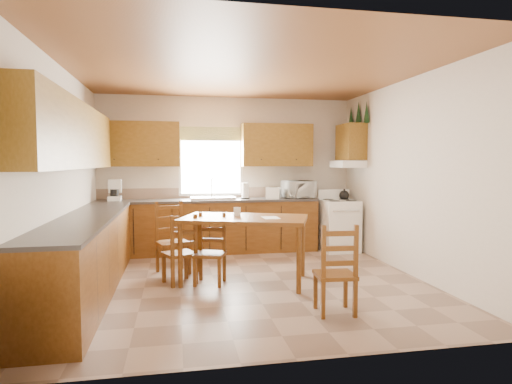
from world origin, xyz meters
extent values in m
plane|color=#8C705D|center=(0.00, 0.00, 0.00)|extent=(4.50, 4.50, 0.00)
plane|color=brown|center=(0.00, 0.00, 2.70)|extent=(4.50, 4.50, 0.00)
plane|color=beige|center=(-2.25, 0.00, 1.35)|extent=(4.50, 4.50, 0.00)
plane|color=beige|center=(2.25, 0.00, 1.35)|extent=(4.50, 4.50, 0.00)
plane|color=beige|center=(0.00, 2.25, 1.35)|extent=(4.50, 4.50, 0.00)
plane|color=beige|center=(0.00, -2.25, 1.35)|extent=(4.50, 4.50, 0.00)
cube|color=brown|center=(-0.38, 1.95, 0.44)|extent=(3.75, 0.60, 0.88)
cube|color=brown|center=(-1.95, -0.15, 0.44)|extent=(0.60, 3.60, 0.88)
cube|color=#3B3533|center=(-0.38, 1.95, 0.90)|extent=(3.75, 0.63, 0.04)
cube|color=#3B3533|center=(-1.95, -0.15, 0.90)|extent=(0.63, 3.60, 0.04)
cube|color=#8E7260|center=(-0.38, 2.24, 1.01)|extent=(3.75, 0.01, 0.18)
cube|color=brown|center=(-1.55, 2.08, 1.85)|extent=(1.41, 0.33, 0.75)
cube|color=brown|center=(0.86, 2.08, 1.85)|extent=(1.25, 0.33, 0.75)
cube|color=brown|center=(-2.08, -0.15, 1.85)|extent=(0.33, 3.60, 0.75)
cube|color=brown|center=(2.08, 1.65, 1.90)|extent=(0.33, 0.62, 0.62)
cube|color=white|center=(2.03, 1.65, 1.52)|extent=(0.44, 0.62, 0.12)
cube|color=white|center=(-0.30, 2.22, 1.55)|extent=(1.13, 0.02, 1.18)
cube|color=white|center=(-0.30, 2.21, 1.55)|extent=(1.05, 0.01, 1.10)
cube|color=#516D30|center=(-0.30, 2.19, 2.05)|extent=(1.19, 0.01, 0.24)
cube|color=silver|center=(-0.30, 1.95, 0.94)|extent=(0.75, 0.45, 0.04)
cone|color=#16361A|center=(2.21, 1.33, 2.38)|extent=(0.22, 0.22, 0.36)
cone|color=#16361A|center=(2.21, 1.65, 2.42)|extent=(0.22, 0.22, 0.36)
cone|color=#16361A|center=(2.21, 1.97, 2.38)|extent=(0.22, 0.22, 0.36)
cube|color=white|center=(1.88, 1.64, 0.44)|extent=(0.59, 0.61, 0.87)
cube|color=white|center=(-1.90, 1.93, 1.09)|extent=(0.25, 0.27, 0.33)
cylinder|color=white|center=(0.26, 1.91, 1.06)|extent=(0.14, 0.14, 0.28)
cube|color=white|center=(0.76, 1.90, 1.02)|extent=(0.28, 0.24, 0.19)
imported|color=white|center=(1.23, 1.95, 1.07)|extent=(0.56, 0.44, 0.30)
cube|color=brown|center=(-0.05, 0.04, 0.42)|extent=(1.80, 1.39, 0.85)
cube|color=brown|center=(-0.88, 0.12, 0.44)|extent=(0.48, 0.47, 0.89)
cube|color=brown|center=(0.68, -1.28, 0.46)|extent=(0.42, 0.40, 0.93)
cube|color=brown|center=(-0.97, 0.64, 0.50)|extent=(0.52, 0.50, 0.99)
cube|color=brown|center=(-0.50, 0.02, 0.45)|extent=(0.47, 0.46, 0.89)
cube|color=white|center=(0.26, -0.11, 0.85)|extent=(0.20, 0.27, 0.00)
cube|color=white|center=(-0.13, 0.13, 0.91)|extent=(0.09, 0.05, 0.12)
camera|label=1|loc=(-0.92, -5.37, 1.55)|focal=30.00mm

